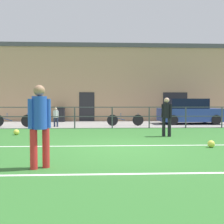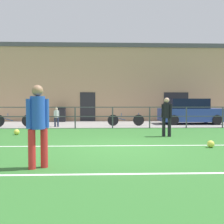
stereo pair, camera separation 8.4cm
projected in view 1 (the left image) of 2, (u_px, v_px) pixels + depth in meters
The scene contains 15 objects.
ground at pixel (121, 149), 7.90m from camera, with size 60.00×44.00×0.04m, color #33702D.
field_line_touchline at pixel (120, 146), 8.35m from camera, with size 36.00×0.11×0.00m, color white.
field_line_hash at pixel (132, 174), 5.10m from camera, with size 36.00×0.11×0.00m, color white.
pavement_strip at pixel (110, 124), 16.38m from camera, with size 48.00×5.00×0.02m, color gray.
perimeter_fence at pixel (112, 114), 13.86m from camera, with size 36.07×0.07×1.15m.
clubhouse_facade at pixel (109, 83), 19.96m from camera, with size 28.00×2.56×5.66m.
player_goalkeeper at pixel (167, 114), 10.57m from camera, with size 0.39×0.28×1.59m.
player_striker at pixel (40, 121), 5.49m from camera, with size 0.44×0.31×1.78m.
soccer_ball_match at pixel (211, 144), 8.06m from camera, with size 0.22×0.22×0.22m, color #E5E04C.
soccer_ball_spare at pixel (16, 132), 11.08m from camera, with size 0.24×0.24×0.24m, color #E5E04C.
spectator_child at pixel (56, 116), 14.44m from camera, with size 0.30×0.19×1.08m.
parked_car_red at pixel (189, 112), 16.45m from camera, with size 3.88×1.91×1.59m.
bicycle_parked_0 at pixel (12, 121), 14.34m from camera, with size 2.32×0.04×0.77m.
bicycle_parked_1 at pixel (125, 120), 15.11m from camera, with size 2.14×0.04×0.74m.
trash_bin_0 at pixel (60, 114), 18.11m from camera, with size 0.63×0.54×1.02m.
Camera 1 is at (-0.62, -7.83, 1.42)m, focal length 41.56 mm.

